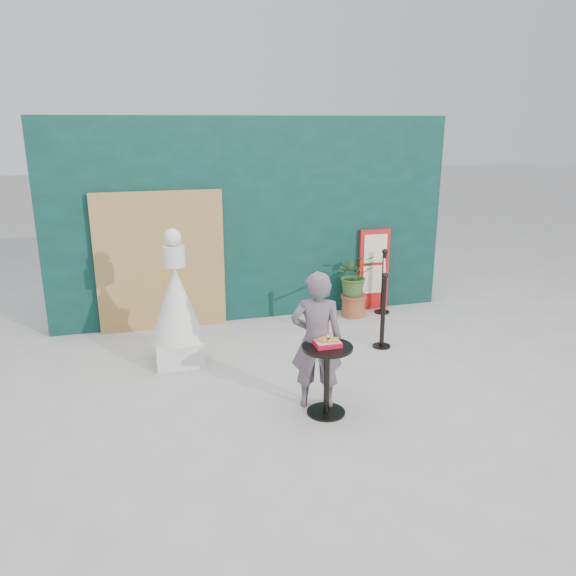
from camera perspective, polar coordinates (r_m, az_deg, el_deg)
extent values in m
plane|color=#ADAAA5|center=(6.05, 3.09, -12.30)|extent=(60.00, 60.00, 0.00)
cube|color=#0A2E22|center=(8.46, -3.53, 6.89)|extent=(6.00, 0.30, 3.00)
cube|color=tan|center=(8.19, -12.79, 2.61)|extent=(1.80, 0.08, 2.00)
imported|color=#63555E|center=(5.83, 2.92, -5.35)|extent=(0.63, 0.51, 1.49)
cube|color=red|center=(9.04, 8.68, 1.85)|extent=(0.50, 0.06, 1.30)
cube|color=beige|center=(8.93, 8.87, 3.97)|extent=(0.38, 0.02, 0.45)
cube|color=beige|center=(9.05, 8.73, 0.88)|extent=(0.38, 0.02, 0.45)
cube|color=red|center=(9.15, 8.64, -1.23)|extent=(0.38, 0.02, 0.18)
cube|color=silver|center=(7.22, -11.00, -6.25)|extent=(0.57, 0.57, 0.31)
cone|color=silver|center=(7.00, -11.28, -1.53)|extent=(0.67, 0.67, 0.94)
cylinder|color=silver|center=(6.85, -11.56, 3.19)|extent=(0.27, 0.27, 0.25)
sphere|color=white|center=(6.80, -11.67, 5.07)|extent=(0.21, 0.21, 0.21)
cylinder|color=black|center=(6.00, 3.88, -12.44)|extent=(0.40, 0.40, 0.02)
cylinder|color=black|center=(5.84, 3.95, -9.44)|extent=(0.06, 0.06, 0.72)
cylinder|color=black|center=(5.69, 4.02, -6.04)|extent=(0.52, 0.52, 0.03)
cube|color=red|center=(5.67, 4.03, -5.67)|extent=(0.26, 0.19, 0.05)
cube|color=#FB2144|center=(5.66, 4.03, -5.41)|extent=(0.24, 0.17, 0.00)
cube|color=tan|center=(5.65, 3.62, -5.28)|extent=(0.15, 0.14, 0.02)
cube|color=gold|center=(5.66, 4.58, -5.29)|extent=(0.13, 0.13, 0.02)
cone|color=#F6EC40|center=(5.70, 4.07, -4.91)|extent=(0.06, 0.06, 0.06)
cylinder|color=brown|center=(8.79, 6.64, -1.92)|extent=(0.35, 0.35, 0.30)
cylinder|color=#994832|center=(8.74, 6.68, -0.84)|extent=(0.39, 0.39, 0.05)
imported|color=#355B27|center=(8.64, 6.75, 1.37)|extent=(0.58, 0.51, 0.65)
cylinder|color=black|center=(7.71, 9.46, -5.83)|extent=(0.24, 0.24, 0.02)
cylinder|color=black|center=(7.54, 9.63, -2.53)|extent=(0.06, 0.06, 0.96)
sphere|color=black|center=(7.40, 9.82, 1.21)|extent=(0.09, 0.09, 0.09)
cylinder|color=black|center=(9.05, 9.51, -2.41)|extent=(0.24, 0.24, 0.02)
cylinder|color=black|center=(8.91, 9.65, 0.45)|extent=(0.06, 0.06, 0.96)
sphere|color=black|center=(8.79, 9.81, 3.65)|extent=(0.09, 0.09, 0.09)
cylinder|color=white|center=(8.12, 9.78, 1.78)|extent=(0.63, 1.31, 0.03)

